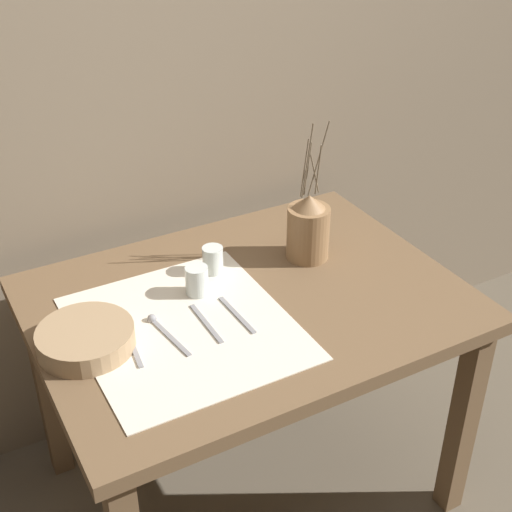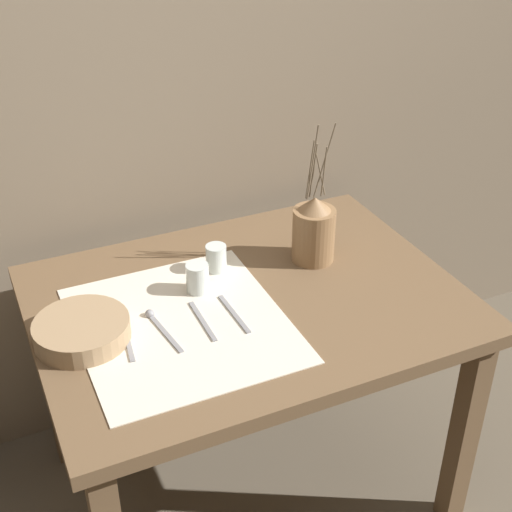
{
  "view_description": "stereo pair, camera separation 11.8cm",
  "coord_description": "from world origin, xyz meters",
  "views": [
    {
      "loc": [
        -0.72,
        -1.35,
        1.77
      ],
      "look_at": [
        0.02,
        0.0,
        0.83
      ],
      "focal_mm": 50.0,
      "sensor_mm": 36.0,
      "label": 1
    },
    {
      "loc": [
        -0.62,
        -1.4,
        1.77
      ],
      "look_at": [
        0.02,
        0.0,
        0.83
      ],
      "focal_mm": 50.0,
      "sensor_mm": 36.0,
      "label": 2
    }
  ],
  "objects": [
    {
      "name": "spoon_outer",
      "position": [
        -0.25,
        -0.01,
        0.71
      ],
      "size": [
        0.04,
        0.19,
        0.02
      ],
      "color": "gray",
      "rests_on": "wooden_table"
    },
    {
      "name": "wooden_table",
      "position": [
        0.0,
        0.0,
        0.61
      ],
      "size": [
        1.1,
        0.83,
        0.71
      ],
      "color": "brown",
      "rests_on": "ground_plane"
    },
    {
      "name": "spoon_inner",
      "position": [
        -0.33,
        0.01,
        0.71
      ],
      "size": [
        0.04,
        0.19,
        0.02
      ],
      "color": "gray",
      "rests_on": "wooden_table"
    },
    {
      "name": "wooden_bowl",
      "position": [
        -0.43,
        -0.0,
        0.73
      ],
      "size": [
        0.23,
        0.23,
        0.05
      ],
      "color": "#9E7F5B",
      "rests_on": "wooden_table"
    },
    {
      "name": "linen_cloth",
      "position": [
        -0.2,
        -0.04,
        0.71
      ],
      "size": [
        0.5,
        0.55,
        0.0
      ],
      "color": "beige",
      "rests_on": "wooden_table"
    },
    {
      "name": "ground_plane",
      "position": [
        0.0,
        0.0,
        0.0
      ],
      "size": [
        12.0,
        12.0,
        0.0
      ],
      "primitive_type": "plane",
      "color": "brown"
    },
    {
      "name": "glass_tumbler_near",
      "position": [
        -0.11,
        0.08,
        0.75
      ],
      "size": [
        0.06,
        0.06,
        0.08
      ],
      "color": "silver",
      "rests_on": "wooden_table"
    },
    {
      "name": "stone_wall_back",
      "position": [
        0.0,
        0.52,
        1.2
      ],
      "size": [
        7.0,
        0.06,
        2.4
      ],
      "color": "#7A6B56",
      "rests_on": "ground_plane"
    },
    {
      "name": "pitcher_with_flowers",
      "position": [
        0.24,
        0.1,
        0.8
      ],
      "size": [
        0.12,
        0.12,
        0.41
      ],
      "color": "olive",
      "rests_on": "wooden_table"
    },
    {
      "name": "glass_tumbler_far",
      "position": [
        -0.03,
        0.15,
        0.75
      ],
      "size": [
        0.06,
        0.06,
        0.08
      ],
      "color": "silver",
      "rests_on": "wooden_table"
    },
    {
      "name": "knife_center",
      "position": [
        -0.15,
        -0.05,
        0.71
      ],
      "size": [
        0.01,
        0.17,
        0.0
      ],
      "color": "gray",
      "rests_on": "wooden_table"
    },
    {
      "name": "fork_inner",
      "position": [
        -0.06,
        -0.06,
        0.71
      ],
      "size": [
        0.02,
        0.17,
        0.0
      ],
      "color": "gray",
      "rests_on": "wooden_table"
    }
  ]
}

